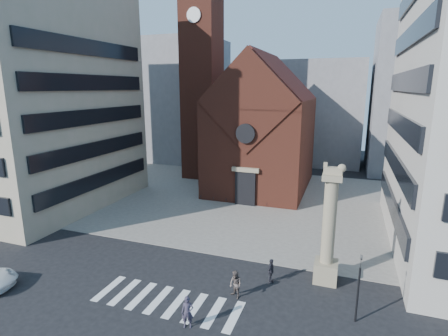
{
  "coord_description": "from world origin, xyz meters",
  "views": [
    {
      "loc": [
        10.73,
        -20.66,
        13.57
      ],
      "look_at": [
        0.53,
        8.0,
        6.48
      ],
      "focal_mm": 28.0,
      "sensor_mm": 36.0,
      "label": 1
    }
  ],
  "objects": [
    {
      "name": "scooter_4",
      "position": [
        0.99,
        17.82,
        0.53
      ],
      "size": [
        0.81,
        1.9,
        0.97
      ],
      "primitive_type": "imported",
      "rotation": [
        0.0,
        0.0,
        -0.09
      ],
      "color": "black",
      "rests_on": "piazza"
    },
    {
      "name": "campanile",
      "position": [
        -10.0,
        28.0,
        15.74
      ],
      "size": [
        5.5,
        5.5,
        31.2
      ],
      "color": "brown",
      "rests_on": "ground"
    },
    {
      "name": "scooter_2",
      "position": [
        -2.31,
        17.82,
        0.53
      ],
      "size": [
        0.81,
        1.9,
        0.97
      ],
      "primitive_type": "imported",
      "rotation": [
        0.0,
        0.0,
        -0.09
      ],
      "color": "black",
      "rests_on": "piazza"
    },
    {
      "name": "scooter_0",
      "position": [
        -5.61,
        17.82,
        0.53
      ],
      "size": [
        0.81,
        1.9,
        0.97
      ],
      "primitive_type": "imported",
      "rotation": [
        0.0,
        0.0,
        -0.09
      ],
      "color": "black",
      "rests_on": "piazza"
    },
    {
      "name": "pedestrian_1",
      "position": [
        4.56,
        -1.07,
        0.94
      ],
      "size": [
        1.16,
        1.09,
        1.88
      ],
      "primitive_type": "imported",
      "rotation": [
        0.0,
        0.0,
        -0.57
      ],
      "color": "#5A4D48",
      "rests_on": "ground"
    },
    {
      "name": "scooter_5",
      "position": [
        2.64,
        17.82,
        0.59
      ],
      "size": [
        0.67,
        1.83,
        1.08
      ],
      "primitive_type": "imported",
      "rotation": [
        0.0,
        0.0,
        -0.09
      ],
      "color": "black",
      "rests_on": "piazza"
    },
    {
      "name": "lion_column",
      "position": [
        10.01,
        3.0,
        3.46
      ],
      "size": [
        1.63,
        1.6,
        8.68
      ],
      "color": "gray",
      "rests_on": "ground"
    },
    {
      "name": "pedestrian_2",
      "position": [
        6.36,
        1.55,
        0.88
      ],
      "size": [
        0.53,
        1.07,
        1.76
      ],
      "primitive_type": "imported",
      "rotation": [
        0.0,
        0.0,
        1.47
      ],
      "color": "#27262E",
      "rests_on": "ground"
    },
    {
      "name": "pedestrian_0",
      "position": [
        2.85,
        -4.78,
        0.96
      ],
      "size": [
        0.81,
        0.64,
        1.93
      ],
      "primitive_type": "imported",
      "rotation": [
        0.0,
        0.0,
        0.28
      ],
      "color": "#342E41",
      "rests_on": "ground"
    },
    {
      "name": "ground",
      "position": [
        0.0,
        0.0,
        0.0
      ],
      "size": [
        120.0,
        120.0,
        0.0
      ],
      "primitive_type": "plane",
      "color": "black",
      "rests_on": "ground"
    },
    {
      "name": "scooter_3",
      "position": [
        -0.66,
        17.82,
        0.59
      ],
      "size": [
        0.67,
        1.83,
        1.08
      ],
      "primitive_type": "imported",
      "rotation": [
        0.0,
        0.0,
        -0.09
      ],
      "color": "black",
      "rests_on": "piazza"
    },
    {
      "name": "traffic_light",
      "position": [
        12.0,
        -1.0,
        2.29
      ],
      "size": [
        0.13,
        0.16,
        4.3
      ],
      "color": "black",
      "rests_on": "ground"
    },
    {
      "name": "building_left",
      "position": [
        -24.0,
        10.0,
        13.0
      ],
      "size": [
        18.0,
        20.0,
        26.0
      ],
      "primitive_type": "cube",
      "color": "tan",
      "rests_on": "ground"
    },
    {
      "name": "bg_block_right",
      "position": [
        22.0,
        42.0,
        12.0
      ],
      "size": [
        16.0,
        14.0,
        24.0
      ],
      "primitive_type": "cube",
      "color": "gray",
      "rests_on": "ground"
    },
    {
      "name": "church",
      "position": [
        0.0,
        25.04,
        7.98
      ],
      "size": [
        12.0,
        16.65,
        18.0
      ],
      "color": "brown",
      "rests_on": "ground"
    },
    {
      "name": "bg_block_left",
      "position": [
        -20.0,
        40.0,
        11.0
      ],
      "size": [
        16.0,
        14.0,
        22.0
      ],
      "primitive_type": "cube",
      "color": "gray",
      "rests_on": "ground"
    },
    {
      "name": "zebra_crossing",
      "position": [
        0.55,
        -3.0,
        0.01
      ],
      "size": [
        10.2,
        3.2,
        0.01
      ],
      "primitive_type": null,
      "color": "white",
      "rests_on": "ground"
    },
    {
      "name": "scooter_1",
      "position": [
        -3.96,
        17.82,
        0.59
      ],
      "size": [
        0.67,
        1.83,
        1.08
      ],
      "primitive_type": "imported",
      "rotation": [
        0.0,
        0.0,
        -0.09
      ],
      "color": "black",
      "rests_on": "piazza"
    },
    {
      "name": "bg_block_mid",
      "position": [
        6.0,
        45.0,
        9.0
      ],
      "size": [
        14.0,
        12.0,
        18.0
      ],
      "primitive_type": "cube",
      "color": "gray",
      "rests_on": "ground"
    },
    {
      "name": "piazza",
      "position": [
        0.0,
        19.0,
        0.03
      ],
      "size": [
        46.0,
        30.0,
        0.05
      ],
      "primitive_type": "cube",
      "color": "gray",
      "rests_on": "ground"
    }
  ]
}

